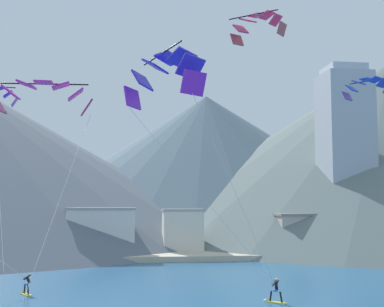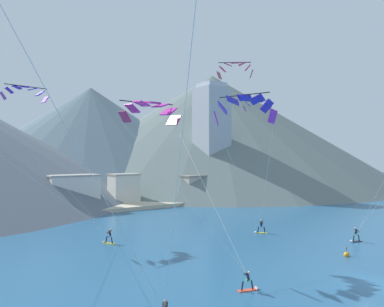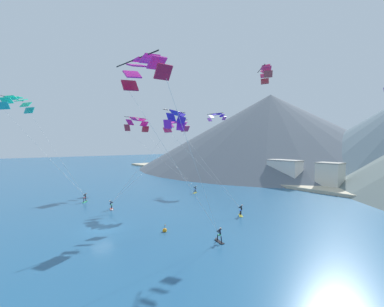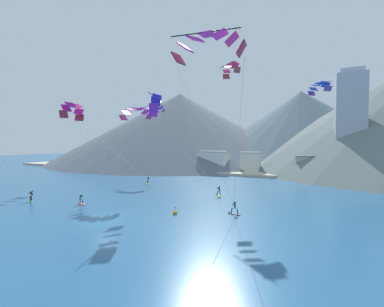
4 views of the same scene
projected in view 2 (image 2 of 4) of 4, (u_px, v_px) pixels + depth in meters
ground_plane at (371, 284)px, 28.91m from camera, size 400.00×400.00×0.00m
kitesurfer_near_lead at (260, 229)px, 48.05m from camera, size 1.58×1.43×1.81m
kitesurfer_near_trail at (108, 239)px, 42.33m from camera, size 1.18×1.72×1.73m
kitesurfer_mid_center at (355, 238)px, 43.13m from camera, size 1.79×0.78×1.71m
kitesurfer_far_right at (250, 285)px, 27.56m from camera, size 1.78×0.88×1.60m
parafoil_kite_near_lead at (244, 107)px, 38.46m from camera, size 10.89×8.77×14.89m
parafoil_kite_far_right at (151, 110)px, 38.13m from camera, size 6.74×14.40×14.31m
parafoil_kite_distant_high_outer at (25, 92)px, 48.88m from camera, size 5.98×2.10×2.05m
parafoil_kite_distant_low_drift at (257, 104)px, 69.40m from camera, size 4.26×5.14×2.03m
parafoil_kite_distant_mid_solo at (235, 68)px, 52.67m from camera, size 4.49×4.55×2.31m
race_marker_buoy at (347, 255)px, 36.94m from camera, size 0.56×0.56×1.02m
shoreline_strip at (111, 207)px, 70.15m from camera, size 180.00×10.00×0.70m
shore_building_harbour_front at (197, 187)px, 84.06m from camera, size 9.19×7.07×5.71m
shore_building_promenade_mid at (73, 193)px, 67.42m from camera, size 8.97×4.36×6.53m
shore_building_quay_west at (124, 189)px, 75.56m from camera, size 5.59×4.41×6.32m
shore_building_old_town at (249, 185)px, 92.13m from camera, size 5.74×5.32×5.51m
highrise_tower at (212, 140)px, 93.03m from camera, size 7.00×7.00×28.05m
mountain_peak_west_ridge at (91, 137)px, 123.09m from camera, size 98.98×98.98×32.45m
mountain_peak_east_shoulder at (174, 149)px, 140.98m from camera, size 117.23×117.23×25.28m
mountain_peak_far_spur at (212, 130)px, 134.57m from camera, size 125.37×125.37×38.78m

